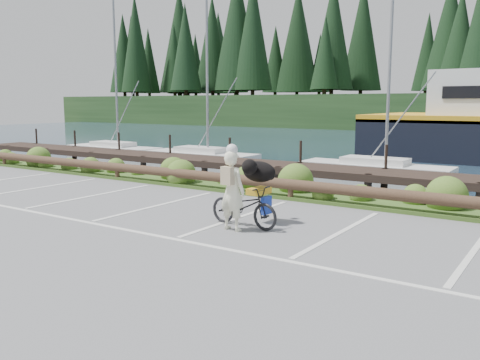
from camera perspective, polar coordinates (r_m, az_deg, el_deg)
name	(u,v)px	position (r m, az deg, el deg)	size (l,w,h in m)	color
ground	(186,235)	(10.71, -6.04, -6.16)	(72.00, 72.00, 0.00)	#5E5F61
vegetation_strip	(302,195)	(15.05, 6.94, -1.66)	(34.00, 1.60, 0.10)	#3D5B21
log_rail	(290,200)	(14.45, 5.68, -2.27)	(32.00, 0.30, 0.60)	#443021
bicycle	(244,206)	(11.26, 0.43, -2.93)	(0.62, 1.78, 0.93)	black
cyclist	(232,191)	(10.87, -0.90, -1.23)	(0.63, 0.41, 1.73)	white
dog	(259,172)	(11.59, 2.15, 0.94)	(0.83, 0.41, 0.48)	black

